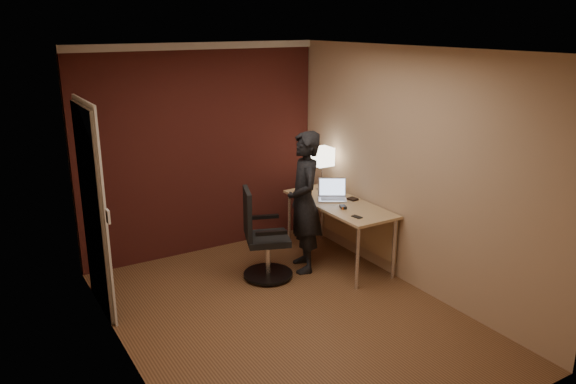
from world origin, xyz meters
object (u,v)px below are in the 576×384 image
object	(u,v)px
desk_lamp	(322,157)
desk	(344,212)
wallet	(353,199)
laptop	(332,193)
phone	(357,217)
office_chair	(262,240)
person	(304,202)
mouse	(343,207)

from	to	relation	value
desk_lamp	desk	bearing A→B (deg)	-94.32
desk_lamp	wallet	world-z (taller)	desk_lamp
laptop	phone	distance (m)	0.70
office_chair	person	size ratio (longest dim) A/B	0.63
phone	person	world-z (taller)	person
desk	office_chair	size ratio (longest dim) A/B	1.50
desk_lamp	wallet	bearing A→B (deg)	-81.01
laptop	phone	world-z (taller)	laptop
wallet	office_chair	xyz separation A→B (m)	(-1.17, 0.06, -0.30)
desk	laptop	xyz separation A→B (m)	(-0.05, 0.16, 0.19)
laptop	phone	xyz separation A→B (m)	(-0.16, -0.68, -0.06)
desk	person	distance (m)	0.56
phone	person	bearing A→B (deg)	110.44
office_chair	mouse	bearing A→B (deg)	-15.82
person	mouse	bearing A→B (deg)	77.82
desk	person	bearing A→B (deg)	176.02
mouse	office_chair	xyz separation A→B (m)	(-0.90, 0.25, -0.30)
laptop	wallet	xyz separation A→B (m)	(0.17, -0.17, -0.05)
mouse	phone	bearing A→B (deg)	-79.64
phone	office_chair	bearing A→B (deg)	136.62
wallet	desk	bearing A→B (deg)	177.47
desk_lamp	office_chair	size ratio (longest dim) A/B	0.53
mouse	person	size ratio (longest dim) A/B	0.06
desk_lamp	phone	world-z (taller)	desk_lamp
desk	wallet	xyz separation A→B (m)	(0.12, -0.01, 0.14)
desk	mouse	world-z (taller)	mouse
mouse	person	world-z (taller)	person
desk_lamp	phone	distance (m)	1.13
laptop	wallet	size ratio (longest dim) A/B	3.79
desk	desk_lamp	xyz separation A→B (m)	(0.04, 0.51, 0.55)
phone	office_chair	world-z (taller)	office_chair
laptop	mouse	xyz separation A→B (m)	(-0.11, -0.36, -0.05)
desk	laptop	size ratio (longest dim) A/B	3.60
mouse	person	xyz separation A→B (m)	(-0.36, 0.23, 0.05)
desk_lamp	phone	size ratio (longest dim) A/B	4.65
mouse	person	distance (m)	0.44
desk_lamp	laptop	xyz separation A→B (m)	(-0.09, -0.35, -0.35)
laptop	office_chair	distance (m)	1.07
office_chair	laptop	bearing A→B (deg)	6.04
phone	wallet	size ratio (longest dim) A/B	1.05
mouse	wallet	distance (m)	0.34
desk_lamp	laptop	bearing A→B (deg)	-104.72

